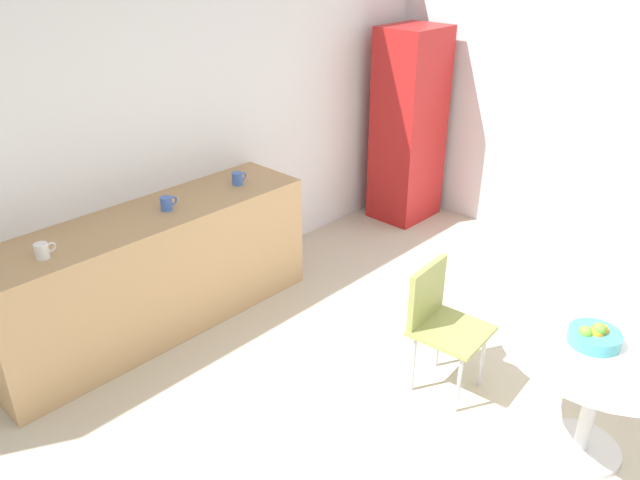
# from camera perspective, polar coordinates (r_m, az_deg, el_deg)

# --- Properties ---
(wall_back) EXTENTS (6.00, 0.10, 2.60)m
(wall_back) POSITION_cam_1_polar(r_m,az_deg,el_deg) (4.66, -15.40, 9.07)
(wall_back) COLOR silver
(wall_back) RESTS_ON ground_plane
(counter_block) EXTENTS (2.37, 0.60, 0.90)m
(counter_block) POSITION_cam_1_polar(r_m,az_deg,el_deg) (4.57, -14.93, -2.89)
(counter_block) COLOR tan
(counter_block) RESTS_ON ground_plane
(locker_cabinet) EXTENTS (0.60, 0.50, 1.85)m
(locker_cabinet) POSITION_cam_1_polar(r_m,az_deg,el_deg) (6.15, 8.13, 10.29)
(locker_cabinet) COLOR #B21E1E
(locker_cabinet) RESTS_ON ground_plane
(round_table) EXTENTS (1.06, 1.06, 0.75)m
(round_table) POSITION_cam_1_polar(r_m,az_deg,el_deg) (3.62, 24.35, -10.30)
(round_table) COLOR silver
(round_table) RESTS_ON ground_plane
(chair_olive) EXTENTS (0.45, 0.45, 0.83)m
(chair_olive) POSITION_cam_1_polar(r_m,az_deg,el_deg) (3.91, 10.82, -6.65)
(chair_olive) COLOR silver
(chair_olive) RESTS_ON ground_plane
(fruit_bowl) EXTENTS (0.26, 0.26, 0.13)m
(fruit_bowl) POSITION_cam_1_polar(r_m,az_deg,el_deg) (3.47, 23.87, -8.03)
(fruit_bowl) COLOR teal
(fruit_bowl) RESTS_ON round_table
(mug_white) EXTENTS (0.13, 0.08, 0.09)m
(mug_white) POSITION_cam_1_polar(r_m,az_deg,el_deg) (4.75, -7.56, 5.62)
(mug_white) COLOR #3F66BF
(mug_white) RESTS_ON counter_block
(mug_green) EXTENTS (0.13, 0.08, 0.09)m
(mug_green) POSITION_cam_1_polar(r_m,az_deg,el_deg) (3.99, -24.11, -0.90)
(mug_green) COLOR white
(mug_green) RESTS_ON counter_block
(mug_red) EXTENTS (0.13, 0.08, 0.09)m
(mug_red) POSITION_cam_1_polar(r_m,az_deg,el_deg) (4.40, -13.88, 3.28)
(mug_red) COLOR #3F66BF
(mug_red) RESTS_ON counter_block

